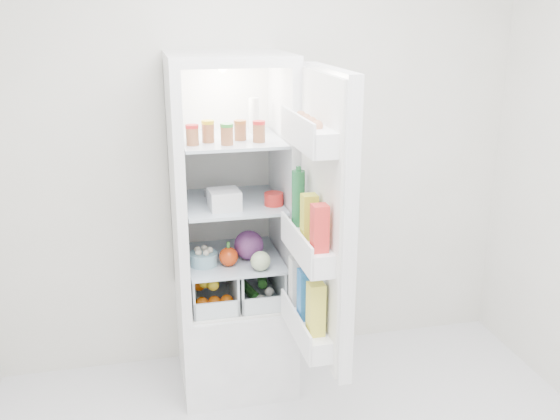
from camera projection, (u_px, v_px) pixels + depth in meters
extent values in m
cube|color=beige|center=(258.00, 141.00, 3.47)|extent=(3.00, 0.02, 2.60)
cube|color=silver|center=(235.00, 337.00, 3.49)|extent=(0.60, 0.60, 0.50)
cube|color=silver|center=(228.00, 58.00, 3.02)|extent=(0.60, 0.60, 0.05)
cube|color=silver|center=(223.00, 174.00, 3.47)|extent=(0.60, 0.05, 1.25)
cube|color=silver|center=(177.00, 190.00, 3.16)|extent=(0.05, 0.60, 1.25)
cube|color=silver|center=(283.00, 184.00, 3.28)|extent=(0.05, 0.60, 1.25)
cube|color=white|center=(224.00, 175.00, 3.44)|extent=(0.50, 0.01, 1.25)
sphere|color=white|center=(222.00, 68.00, 3.23)|extent=(0.05, 0.05, 0.05)
cube|color=#B1C0D0|center=(233.00, 258.00, 3.31)|extent=(0.49, 0.53, 0.01)
cube|color=#B1C0D0|center=(232.00, 202.00, 3.22)|extent=(0.49, 0.53, 0.02)
cube|color=#B1C0D0|center=(230.00, 139.00, 3.12)|extent=(0.49, 0.53, 0.02)
cylinder|color=#B21919|center=(192.00, 136.00, 2.93)|extent=(0.06, 0.06, 0.08)
cylinder|color=gold|center=(208.00, 134.00, 3.00)|extent=(0.06, 0.06, 0.08)
cylinder|color=#267226|center=(227.00, 136.00, 2.94)|extent=(0.06, 0.06, 0.08)
cylinder|color=brown|center=(240.00, 131.00, 3.05)|extent=(0.06, 0.06, 0.08)
cylinder|color=#B21919|center=(259.00, 133.00, 3.00)|extent=(0.06, 0.06, 0.08)
cylinder|color=silver|center=(254.00, 115.00, 3.21)|extent=(0.06, 0.06, 0.18)
cube|color=silver|center=(224.00, 199.00, 3.07)|extent=(0.16, 0.16, 0.10)
cylinder|color=red|center=(274.00, 199.00, 3.14)|extent=(0.11, 0.11, 0.06)
cube|color=silver|center=(223.00, 194.00, 3.26)|extent=(0.19, 0.16, 0.04)
sphere|color=#561F5C|center=(249.00, 245.00, 3.26)|extent=(0.15, 0.15, 0.15)
sphere|color=red|center=(229.00, 257.00, 3.18)|extent=(0.10, 0.10, 0.10)
cylinder|color=#7FADBE|center=(204.00, 259.00, 3.19)|extent=(0.17, 0.17, 0.07)
sphere|color=#A8BB8C|center=(261.00, 261.00, 3.12)|extent=(0.10, 0.10, 0.10)
sphere|color=#E4540C|center=(202.00, 304.00, 3.22)|extent=(0.07, 0.07, 0.07)
sphere|color=#E4540C|center=(214.00, 302.00, 3.23)|extent=(0.07, 0.07, 0.07)
sphere|color=#E4540C|center=(227.00, 301.00, 3.25)|extent=(0.07, 0.07, 0.07)
sphere|color=#E4540C|center=(199.00, 284.00, 3.31)|extent=(0.07, 0.07, 0.07)
sphere|color=#E4540C|center=(211.00, 283.00, 3.33)|extent=(0.07, 0.07, 0.07)
sphere|color=yellow|center=(205.00, 283.00, 3.25)|extent=(0.06, 0.06, 0.06)
sphere|color=yellow|center=(215.00, 273.00, 3.37)|extent=(0.06, 0.06, 0.06)
sphere|color=yellow|center=(213.00, 285.00, 3.22)|extent=(0.06, 0.06, 0.06)
cylinder|color=#1C501A|center=(249.00, 291.00, 3.39)|extent=(0.09, 0.21, 0.05)
cylinder|color=#1C501A|center=(262.00, 277.00, 3.44)|extent=(0.08, 0.21, 0.05)
sphere|color=white|center=(261.00, 299.00, 3.29)|extent=(0.05, 0.05, 0.05)
sphere|color=white|center=(269.00, 292.00, 3.31)|extent=(0.05, 0.05, 0.05)
cube|color=silver|center=(327.00, 219.00, 2.73)|extent=(0.07, 0.60, 1.30)
cube|color=white|center=(319.00, 219.00, 2.72)|extent=(0.02, 0.56, 1.26)
cube|color=white|center=(310.00, 135.00, 2.60)|extent=(0.12, 0.50, 0.10)
cube|color=white|center=(308.00, 247.00, 2.75)|extent=(0.12, 0.50, 0.10)
cube|color=white|center=(307.00, 328.00, 2.87)|extent=(0.12, 0.50, 0.10)
sphere|color=#B0704F|center=(317.00, 126.00, 2.47)|extent=(0.05, 0.05, 0.05)
sphere|color=#B0704F|center=(311.00, 122.00, 2.54)|extent=(0.05, 0.05, 0.05)
sphere|color=#B0704F|center=(306.00, 119.00, 2.61)|extent=(0.05, 0.05, 0.05)
sphere|color=#B0704F|center=(301.00, 116.00, 2.69)|extent=(0.05, 0.05, 0.05)
cylinder|color=#1A5B2F|center=(298.00, 198.00, 2.83)|extent=(0.06, 0.06, 0.26)
cube|color=gold|center=(309.00, 217.00, 2.68)|extent=(0.07, 0.07, 0.20)
cube|color=red|center=(320.00, 228.00, 2.54)|extent=(0.07, 0.07, 0.20)
cube|color=white|center=(297.00, 281.00, 2.96)|extent=(0.07, 0.07, 0.24)
cube|color=blue|center=(306.00, 294.00, 2.82)|extent=(0.07, 0.07, 0.24)
cube|color=#F7EE46|center=(316.00, 309.00, 2.68)|extent=(0.07, 0.07, 0.24)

